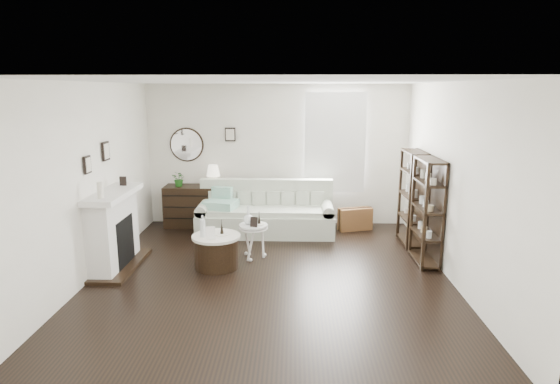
{
  "coord_description": "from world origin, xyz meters",
  "views": [
    {
      "loc": [
        0.32,
        -6.21,
        2.6
      ],
      "look_at": [
        0.11,
        0.8,
        1.05
      ],
      "focal_mm": 30.0,
      "sensor_mm": 36.0,
      "label": 1
    }
  ],
  "objects_px": {
    "dresser": "(196,206)",
    "pedestal_table": "(253,228)",
    "drum_table": "(217,251)",
    "sofa": "(266,216)"
  },
  "relations": [
    {
      "from": "sofa",
      "to": "dresser",
      "type": "height_order",
      "value": "sofa"
    },
    {
      "from": "sofa",
      "to": "drum_table",
      "type": "bearing_deg",
      "value": -109.82
    },
    {
      "from": "dresser",
      "to": "pedestal_table",
      "type": "distance_m",
      "value": 2.14
    },
    {
      "from": "dresser",
      "to": "drum_table",
      "type": "bearing_deg",
      "value": -71.0
    },
    {
      "from": "sofa",
      "to": "dresser",
      "type": "xyz_separation_m",
      "value": [
        -1.36,
        0.39,
        0.08
      ]
    },
    {
      "from": "dresser",
      "to": "drum_table",
      "type": "distance_m",
      "value": 2.26
    },
    {
      "from": "dresser",
      "to": "drum_table",
      "type": "relative_size",
      "value": 1.66
    },
    {
      "from": "sofa",
      "to": "drum_table",
      "type": "xyz_separation_m",
      "value": [
        -0.63,
        -1.74,
        -0.07
      ]
    },
    {
      "from": "pedestal_table",
      "to": "sofa",
      "type": "bearing_deg",
      "value": 85.24
    },
    {
      "from": "sofa",
      "to": "drum_table",
      "type": "height_order",
      "value": "sofa"
    }
  ]
}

